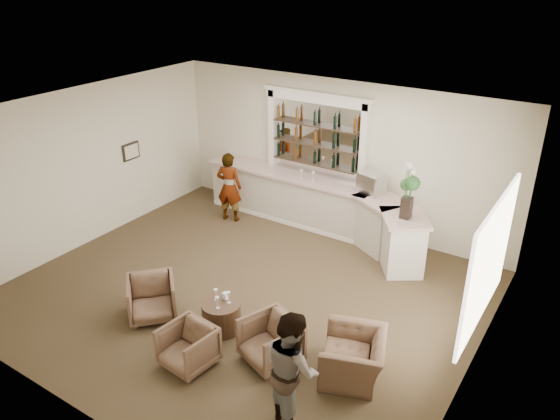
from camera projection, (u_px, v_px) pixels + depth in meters
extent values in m
plane|color=brown|center=(244.00, 293.00, 9.97)|extent=(8.00, 8.00, 0.00)
cube|color=beige|center=(337.00, 155.00, 11.93)|extent=(8.00, 0.04, 3.30)
cube|color=beige|center=(86.00, 167.00, 11.25)|extent=(0.04, 7.00, 3.30)
cube|color=beige|center=(481.00, 282.00, 7.29)|extent=(0.04, 7.00, 3.30)
cube|color=silver|center=(238.00, 117.00, 8.57)|extent=(8.00, 7.00, 0.04)
cube|color=white|center=(489.00, 262.00, 7.67)|extent=(0.05, 2.40, 1.90)
cube|color=black|center=(131.00, 151.00, 12.15)|extent=(0.04, 0.46, 0.38)
cube|color=beige|center=(132.00, 151.00, 12.14)|extent=(0.01, 0.38, 0.30)
cube|color=beige|center=(290.00, 197.00, 12.63)|extent=(4.00, 0.70, 1.08)
cube|color=#CFABA1|center=(289.00, 174.00, 12.37)|extent=(4.10, 0.82, 0.06)
cube|color=beige|center=(380.00, 225.00, 11.29)|extent=(1.12, 1.04, 1.08)
cube|color=#CFABA1|center=(382.00, 200.00, 11.03)|extent=(1.27, 1.19, 0.06)
cube|color=beige|center=(402.00, 244.00, 10.55)|extent=(1.08, 1.14, 1.08)
cube|color=#CFABA1|center=(405.00, 218.00, 10.29)|extent=(1.24, 1.29, 0.06)
cube|color=white|center=(282.00, 221.00, 12.59)|extent=(4.00, 0.06, 0.10)
cube|color=white|center=(317.00, 138.00, 12.03)|extent=(2.15, 0.02, 1.65)
cube|color=white|center=(273.00, 151.00, 12.77)|extent=(0.14, 0.16, 2.90)
cube|color=white|center=(362.00, 170.00, 11.63)|extent=(0.14, 0.16, 2.90)
cube|color=white|center=(317.00, 99.00, 11.61)|extent=(2.52, 0.16, 0.18)
cube|color=white|center=(317.00, 93.00, 11.56)|extent=(2.64, 0.20, 0.08)
cube|color=#34261A|center=(314.00, 164.00, 12.19)|extent=(2.05, 0.20, 0.03)
cube|color=#34261A|center=(315.00, 145.00, 12.01)|extent=(2.05, 0.20, 0.03)
cube|color=#34261A|center=(315.00, 126.00, 11.82)|extent=(2.05, 0.20, 0.03)
cylinder|color=#492E1F|center=(222.00, 316.00, 8.93)|extent=(0.64, 0.64, 0.50)
imported|color=gray|center=(229.00, 187.00, 12.43)|extent=(0.67, 0.52, 1.63)
imported|color=gray|center=(292.00, 369.00, 6.92)|extent=(1.04, 0.99, 1.69)
imported|color=brown|center=(152.00, 298.00, 9.19)|extent=(1.11, 1.11, 0.73)
imported|color=brown|center=(188.00, 347.00, 8.10)|extent=(0.79, 0.81, 0.67)
imported|color=brown|center=(271.00, 341.00, 8.17)|extent=(1.00, 1.01, 0.72)
imported|color=brown|center=(353.00, 357.00, 7.90)|extent=(1.18, 1.26, 0.66)
cube|color=silver|center=(371.00, 183.00, 11.22)|extent=(0.58, 0.53, 0.43)
cube|color=black|center=(406.00, 208.00, 10.15)|extent=(0.19, 0.19, 0.42)
cube|color=silver|center=(225.00, 296.00, 8.91)|extent=(0.08, 0.08, 0.12)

